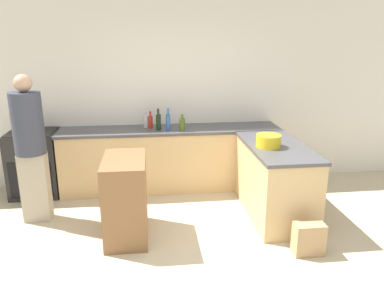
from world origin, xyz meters
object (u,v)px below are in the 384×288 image
Objects in this scene: mixing_bowl at (268,141)px; wine_bottle_dark at (158,121)px; hot_sauce_bottle at (151,122)px; water_bottle_blue at (168,121)px; range_oven at (36,163)px; vinegar_bottle_clear at (146,122)px; person_by_range at (30,144)px; island_table at (126,198)px; olive_oil_bottle at (182,124)px; paper_bag at (309,239)px.

wine_bottle_dark is at bearing 141.76° from mixing_bowl.
hot_sauce_bottle is 0.28m from water_bottle_blue.
range_oven is 1.84m from wine_bottle_dark.
vinegar_bottle_clear is (-0.18, 0.17, -0.03)m from wine_bottle_dark.
person_by_range is (-1.52, -0.76, -0.06)m from wine_bottle_dark.
water_bottle_blue is at bearing -30.96° from vinegar_bottle_clear.
person_by_range reaches higher than water_bottle_blue.
island_table is 1.49m from water_bottle_blue.
olive_oil_bottle is 2.28m from paper_bag.
island_table is at bearing -99.45° from vinegar_bottle_clear.
wine_bottle_dark is 2.54m from paper_bag.
vinegar_bottle_clear is at bearing 149.04° from water_bottle_blue.
range_oven reaches higher than paper_bag.
water_bottle_blue is at bearing 125.56° from paper_bag.
hot_sauce_bottle is 0.82× the size of wine_bottle_dark.
island_table is 3.73× the size of hot_sauce_bottle.
island_table is 1.56m from vinegar_bottle_clear.
vinegar_bottle_clear reaches higher than island_table.
olive_oil_bottle is (0.43, -0.21, -0.00)m from hot_sauce_bottle.
wine_bottle_dark is at bearing 26.43° from person_by_range.
island_table is at bearing -108.03° from wine_bottle_dark.
paper_bag is (0.19, -0.88, -0.81)m from mixing_bowl.
paper_bag is at bearing -54.44° from water_bottle_blue.
hot_sauce_bottle reaches higher than island_table.
hot_sauce_bottle is 1.02× the size of olive_oil_bottle.
water_bottle_blue reaches higher than wine_bottle_dark.
range_oven is 2.71× the size of paper_bag.
wine_bottle_dark is at bearing 71.97° from island_table.
mixing_bowl is 1.62m from wine_bottle_dark.
person_by_range is at bearing -153.57° from wine_bottle_dark.
person_by_range is (-1.66, -0.74, -0.07)m from water_bottle_blue.
hot_sauce_bottle is 0.16m from wine_bottle_dark.
mixing_bowl is 1.78m from hot_sauce_bottle.
wine_bottle_dark is 1.25× the size of olive_oil_bottle.
range_oven is 1.01× the size of island_table.
water_bottle_blue is 0.17× the size of person_by_range.
water_bottle_blue is (-1.14, 0.98, 0.05)m from mixing_bowl.
person_by_range is (-1.35, -0.92, -0.03)m from vinegar_bottle_clear.
hot_sauce_bottle is 1.14× the size of vinegar_bottle_clear.
person_by_range is at bearing 159.37° from paper_bag.
mixing_bowl is 1.20× the size of hot_sauce_bottle.
mixing_bowl reaches higher than range_oven.
water_bottle_blue is at bearing -2.61° from range_oven.
paper_bag is at bearing -51.57° from hot_sauce_bottle.
hot_sauce_bottle is 2.67m from paper_bag.
hot_sauce_bottle is at bearing -43.22° from vinegar_bottle_clear.
water_bottle_blue is (-0.19, 0.08, 0.03)m from olive_oil_bottle.
mixing_bowl is at bearing -5.04° from person_by_range.
olive_oil_bottle is at bearing 122.69° from paper_bag.
island_table is 3.80× the size of olive_oil_bottle.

